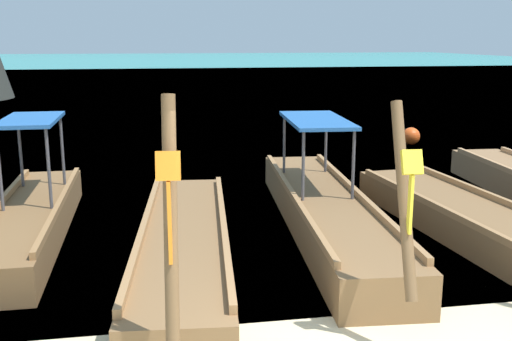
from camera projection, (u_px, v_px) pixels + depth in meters
name	position (u px, v px, depth m)	size (l,w,h in m)	color
sea_water	(163.00, 67.00, 64.40)	(120.00, 120.00, 0.00)	teal
longtail_boat_pink_ribbon	(30.00, 218.00, 9.35)	(1.05, 5.76, 2.65)	brown
longtail_boat_orange_ribbon	(184.00, 248.00, 8.13)	(1.63, 6.13, 2.64)	brown
longtail_boat_yellow_ribbon	(325.00, 210.00, 9.79)	(1.63, 7.44, 2.47)	brown
longtail_boat_green_ribbon	(480.00, 225.00, 9.27)	(1.76, 6.58, 2.65)	brown
mooring_buoy_near	(411.00, 136.00, 17.59)	(0.52, 0.52, 0.52)	#EA5119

